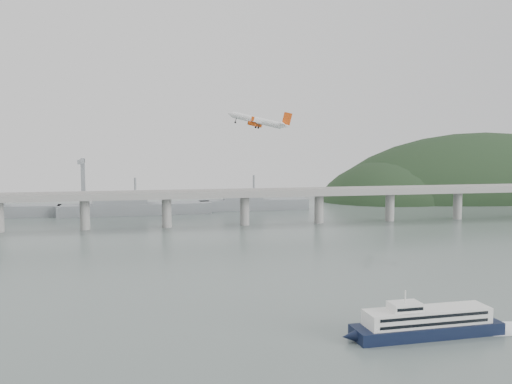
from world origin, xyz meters
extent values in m
plane|color=#55625F|center=(0.00, 0.00, 0.00)|extent=(900.00, 900.00, 0.00)
cube|color=gray|center=(0.00, 200.00, 20.00)|extent=(800.00, 22.00, 2.20)
cube|color=gray|center=(0.00, 189.50, 22.00)|extent=(800.00, 0.60, 1.80)
cube|color=gray|center=(0.00, 210.50, 22.00)|extent=(800.00, 0.60, 1.80)
cylinder|color=gray|center=(-80.00, 200.00, 9.50)|extent=(6.00, 6.00, 21.00)
cylinder|color=gray|center=(-30.00, 200.00, 9.50)|extent=(6.00, 6.00, 21.00)
cylinder|color=gray|center=(20.00, 200.00, 9.50)|extent=(6.00, 6.00, 21.00)
cylinder|color=gray|center=(70.00, 200.00, 9.50)|extent=(6.00, 6.00, 21.00)
cylinder|color=gray|center=(120.00, 200.00, 9.50)|extent=(6.00, 6.00, 21.00)
cylinder|color=gray|center=(170.00, 200.00, 9.50)|extent=(6.00, 6.00, 21.00)
ellipsoid|color=black|center=(270.00, 330.00, -18.00)|extent=(320.00, 150.00, 156.00)
ellipsoid|color=black|center=(175.00, 320.00, -12.00)|extent=(140.00, 110.00, 96.00)
cube|color=slate|center=(-50.00, 265.00, 4.00)|extent=(110.55, 21.43, 8.00)
cube|color=slate|center=(-61.00, 265.00, 12.00)|extent=(39.01, 16.73, 8.00)
cylinder|color=slate|center=(-50.00, 265.00, 20.00)|extent=(1.60, 1.60, 14.00)
cube|color=slate|center=(40.00, 275.00, 4.00)|extent=(85.00, 13.60, 8.00)
cube|color=slate|center=(31.50, 275.00, 12.00)|extent=(29.75, 11.90, 8.00)
cylinder|color=slate|center=(40.00, 275.00, 20.00)|extent=(1.60, 1.60, 14.00)
cube|color=slate|center=(-90.00, 300.00, 20.00)|extent=(3.00, 3.00, 40.00)
cube|color=slate|center=(-90.00, 290.00, 38.00)|extent=(3.00, 28.00, 3.00)
cube|color=black|center=(37.11, -19.70, 1.81)|extent=(45.83, 13.45, 3.62)
cone|color=black|center=(12.70, -21.11, 1.81)|extent=(4.73, 3.88, 3.62)
cube|color=silver|center=(37.11, -19.70, 5.89)|extent=(38.49, 11.23, 4.53)
cube|color=black|center=(37.37, -24.27, 7.06)|extent=(34.36, 2.12, 0.91)
cube|color=black|center=(37.37, -24.27, 4.89)|extent=(34.36, 2.12, 0.91)
cube|color=black|center=(36.85, -15.13, 7.06)|extent=(34.36, 2.12, 0.91)
cube|color=black|center=(36.85, -15.13, 4.89)|extent=(34.36, 2.12, 0.91)
cube|color=silver|center=(29.88, -20.12, 9.33)|extent=(9.41, 6.85, 2.35)
cube|color=black|center=(30.06, -23.33, 9.33)|extent=(8.14, 0.58, 0.91)
cylinder|color=silver|center=(29.88, -20.12, 12.23)|extent=(0.48, 0.48, 3.62)
ellipsoid|color=white|center=(62.43, -18.24, 0.05)|extent=(26.79, 14.52, 0.18)
cylinder|color=silver|center=(10.36, 107.32, 65.66)|extent=(22.70, 15.66, 8.59)
cone|color=silver|center=(-1.67, 113.89, 68.79)|extent=(5.19, 4.84, 3.90)
cone|color=silver|center=(22.88, 100.50, 62.87)|extent=(5.86, 5.04, 4.10)
cube|color=silver|center=(10.92, 106.96, 64.61)|extent=(17.85, 28.44, 2.80)
cube|color=silver|center=(22.26, 100.88, 63.66)|extent=(7.40, 10.64, 1.38)
cube|color=#DF490F|center=(23.65, 100.29, 66.29)|extent=(4.79, 2.47, 6.46)
cylinder|color=#DF490F|center=(11.79, 111.91, 63.46)|extent=(4.52, 3.83, 2.82)
cylinder|color=black|center=(10.21, 112.78, 63.87)|extent=(1.64, 2.05, 2.04)
cube|color=silver|center=(11.98, 111.86, 64.32)|extent=(2.22, 1.29, 1.53)
cylinder|color=#DF490F|center=(7.26, 103.38, 63.95)|extent=(4.52, 3.83, 2.82)
cylinder|color=black|center=(5.68, 104.25, 64.36)|extent=(1.64, 2.05, 2.04)
cube|color=silver|center=(7.45, 103.33, 64.81)|extent=(2.22, 1.29, 1.53)
cylinder|color=black|center=(11.65, 109.07, 62.95)|extent=(0.88, 0.56, 2.14)
cylinder|color=black|center=(11.43, 109.13, 62.01)|extent=(1.21, 0.82, 1.17)
cylinder|color=black|center=(9.50, 105.04, 63.19)|extent=(0.88, 0.56, 2.14)
cylinder|color=black|center=(9.29, 105.10, 62.25)|extent=(1.21, 0.82, 1.17)
cylinder|color=black|center=(0.79, 112.40, 65.61)|extent=(0.88, 0.56, 2.14)
cylinder|color=black|center=(0.58, 112.46, 64.67)|extent=(1.21, 0.82, 1.17)
cube|color=#DF490F|center=(19.67, 119.26, 64.49)|extent=(1.75, 0.94, 2.38)
cube|color=#DF490F|center=(5.65, 92.89, 66.01)|extent=(1.75, 0.94, 2.38)
camera|label=1|loc=(-44.31, -178.71, 59.57)|focal=42.00mm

